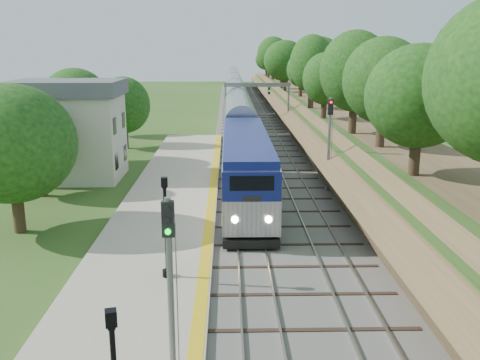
{
  "coord_description": "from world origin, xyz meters",
  "views": [
    {
      "loc": [
        -1.19,
        -13.14,
        10.49
      ],
      "look_at": [
        -0.5,
        17.86,
        2.8
      ],
      "focal_mm": 40.0,
      "sensor_mm": 36.0,
      "label": 1
    }
  ],
  "objects_px": {
    "train": "(235,100)",
    "signal_farside": "(329,135)",
    "lamppost_far": "(166,233)",
    "station_building": "(70,129)",
    "signal_gantry": "(257,94)",
    "signal_platform": "(170,275)"
  },
  "relations": [
    {
      "from": "signal_gantry",
      "to": "signal_platform",
      "type": "height_order",
      "value": "signal_platform"
    },
    {
      "from": "station_building",
      "to": "signal_gantry",
      "type": "distance_m",
      "value": 29.94
    },
    {
      "from": "station_building",
      "to": "signal_platform",
      "type": "distance_m",
      "value": 30.84
    },
    {
      "from": "signal_farside",
      "to": "station_building",
      "type": "bearing_deg",
      "value": 166.96
    },
    {
      "from": "signal_farside",
      "to": "lamppost_far",
      "type": "bearing_deg",
      "value": -122.74
    },
    {
      "from": "train",
      "to": "lamppost_far",
      "type": "height_order",
      "value": "lamppost_far"
    },
    {
      "from": "signal_gantry",
      "to": "signal_farside",
      "type": "xyz_separation_m",
      "value": [
        3.73,
        -29.67,
        -0.49
      ]
    },
    {
      "from": "station_building",
      "to": "train",
      "type": "bearing_deg",
      "value": 72.37
    },
    {
      "from": "lamppost_far",
      "to": "signal_platform",
      "type": "relative_size",
      "value": 0.77
    },
    {
      "from": "signal_gantry",
      "to": "signal_farside",
      "type": "distance_m",
      "value": 29.91
    },
    {
      "from": "signal_platform",
      "to": "station_building",
      "type": "bearing_deg",
      "value": 111.09
    },
    {
      "from": "train",
      "to": "signal_farside",
      "type": "height_order",
      "value": "signal_farside"
    },
    {
      "from": "signal_gantry",
      "to": "lamppost_far",
      "type": "height_order",
      "value": "signal_gantry"
    },
    {
      "from": "signal_gantry",
      "to": "signal_farside",
      "type": "height_order",
      "value": "signal_farside"
    },
    {
      "from": "lamppost_far",
      "to": "signal_farside",
      "type": "bearing_deg",
      "value": 57.26
    },
    {
      "from": "train",
      "to": "lamppost_far",
      "type": "distance_m",
      "value": 64.7
    },
    {
      "from": "signal_gantry",
      "to": "signal_platform",
      "type": "xyz_separation_m",
      "value": [
        -5.37,
        -53.76,
        -0.72
      ]
    },
    {
      "from": "signal_platform",
      "to": "lamppost_far",
      "type": "bearing_deg",
      "value": 97.53
    },
    {
      "from": "lamppost_far",
      "to": "station_building",
      "type": "bearing_deg",
      "value": 115.99
    },
    {
      "from": "train",
      "to": "signal_farside",
      "type": "bearing_deg",
      "value": -82.75
    },
    {
      "from": "train",
      "to": "signal_platform",
      "type": "distance_m",
      "value": 72.9
    },
    {
      "from": "signal_gantry",
      "to": "signal_platform",
      "type": "distance_m",
      "value": 54.03
    }
  ]
}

